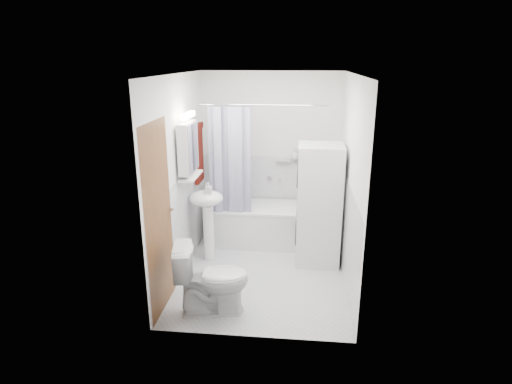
# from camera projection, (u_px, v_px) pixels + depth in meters

# --- Properties ---
(floor) EXTENTS (2.60, 2.60, 0.00)m
(floor) POSITION_uv_depth(u_px,v_px,m) (263.00, 272.00, 5.36)
(floor) COLOR #B8B8BD
(floor) RESTS_ON ground
(room_walls) EXTENTS (2.60, 2.60, 2.60)m
(room_walls) POSITION_uv_depth(u_px,v_px,m) (263.00, 156.00, 4.91)
(room_walls) COLOR white
(room_walls) RESTS_ON ground
(wainscot) EXTENTS (1.98, 2.58, 2.58)m
(wainscot) POSITION_uv_depth(u_px,v_px,m) (265.00, 219.00, 5.45)
(wainscot) COLOR white
(wainscot) RESTS_ON ground
(door) EXTENTS (0.05, 2.00, 2.00)m
(door) POSITION_uv_depth(u_px,v_px,m) (171.00, 209.00, 4.63)
(door) COLOR brown
(door) RESTS_ON ground
(bathtub) EXTENTS (1.45, 0.69, 0.55)m
(bathtub) POSITION_uv_depth(u_px,v_px,m) (264.00, 222.00, 6.14)
(bathtub) COLOR silver
(bathtub) RESTS_ON ground
(tub_spout) EXTENTS (0.04, 0.12, 0.04)m
(tub_spout) POSITION_uv_depth(u_px,v_px,m) (280.00, 179.00, 6.27)
(tub_spout) COLOR silver
(tub_spout) RESTS_ON room_walls
(curtain_rod) EXTENTS (1.63, 0.02, 0.02)m
(curtain_rod) POSITION_uv_depth(u_px,v_px,m) (263.00, 105.00, 5.36)
(curtain_rod) COLOR silver
(curtain_rod) RESTS_ON room_walls
(shower_curtain) EXTENTS (0.55, 0.02, 1.45)m
(shower_curtain) POSITION_uv_depth(u_px,v_px,m) (229.00, 162.00, 5.63)
(shower_curtain) COLOR #151449
(shower_curtain) RESTS_ON curtain_rod
(sink) EXTENTS (0.44, 0.37, 1.04)m
(sink) POSITION_uv_depth(u_px,v_px,m) (207.00, 209.00, 5.51)
(sink) COLOR white
(sink) RESTS_ON ground
(medicine_cabinet) EXTENTS (0.13, 0.50, 0.71)m
(medicine_cabinet) POSITION_uv_depth(u_px,v_px,m) (188.00, 146.00, 5.07)
(medicine_cabinet) COLOR silver
(medicine_cabinet) RESTS_ON room_walls
(shelf) EXTENTS (0.18, 0.54, 0.02)m
(shelf) POSITION_uv_depth(u_px,v_px,m) (191.00, 176.00, 5.18)
(shelf) COLOR silver
(shelf) RESTS_ON room_walls
(shower_caddy) EXTENTS (0.22, 0.06, 0.02)m
(shower_caddy) POSITION_uv_depth(u_px,v_px,m) (283.00, 161.00, 6.17)
(shower_caddy) COLOR silver
(shower_caddy) RESTS_ON room_walls
(towel) EXTENTS (0.07, 0.34, 0.81)m
(towel) POSITION_uv_depth(u_px,v_px,m) (199.00, 152.00, 5.75)
(towel) COLOR #59140C
(towel) RESTS_ON room_walls
(washer_dryer) EXTENTS (0.57, 0.55, 1.56)m
(washer_dryer) POSITION_uv_depth(u_px,v_px,m) (319.00, 205.00, 5.44)
(washer_dryer) COLOR silver
(washer_dryer) RESTS_ON ground
(toilet) EXTENTS (0.83, 0.56, 0.75)m
(toilet) POSITION_uv_depth(u_px,v_px,m) (212.00, 279.00, 4.43)
(toilet) COLOR white
(toilet) RESTS_ON ground
(soap_pump) EXTENTS (0.08, 0.17, 0.08)m
(soap_pump) POSITION_uv_depth(u_px,v_px,m) (209.00, 192.00, 5.38)
(soap_pump) COLOR gray
(soap_pump) RESTS_ON sink
(shelf_bottle) EXTENTS (0.07, 0.18, 0.07)m
(shelf_bottle) POSITION_uv_depth(u_px,v_px,m) (187.00, 175.00, 5.02)
(shelf_bottle) COLOR gray
(shelf_bottle) RESTS_ON shelf
(shelf_cup) EXTENTS (0.10, 0.09, 0.10)m
(shelf_cup) POSITION_uv_depth(u_px,v_px,m) (193.00, 168.00, 5.27)
(shelf_cup) COLOR gray
(shelf_cup) RESTS_ON shelf
(shampoo_a) EXTENTS (0.13, 0.17, 0.13)m
(shampoo_a) POSITION_uv_depth(u_px,v_px,m) (295.00, 156.00, 6.13)
(shampoo_a) COLOR gray
(shampoo_a) RESTS_ON shower_caddy
(shampoo_b) EXTENTS (0.08, 0.21, 0.08)m
(shampoo_b) POSITION_uv_depth(u_px,v_px,m) (303.00, 158.00, 6.13)
(shampoo_b) COLOR navy
(shampoo_b) RESTS_ON shower_caddy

